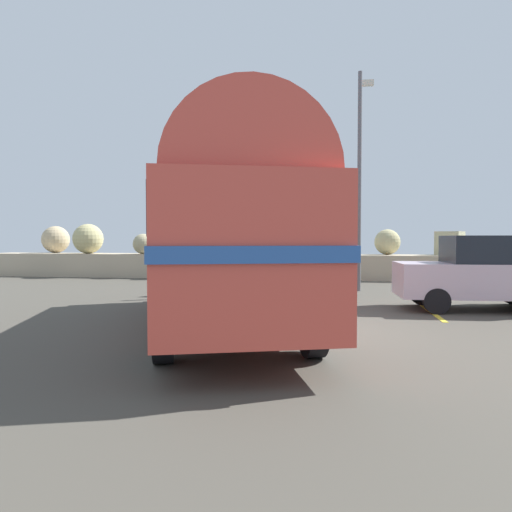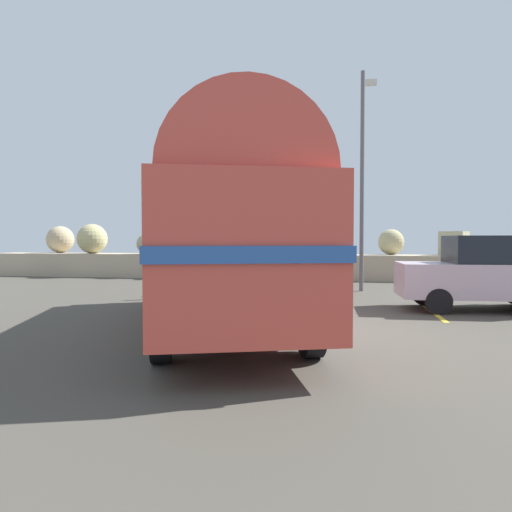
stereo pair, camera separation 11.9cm
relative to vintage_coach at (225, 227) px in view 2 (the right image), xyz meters
name	(u,v)px [view 2 (the right image)]	position (x,y,z in m)	size (l,w,h in m)	color
ground	(304,331)	(1.61, -0.10, -2.04)	(32.00, 26.00, 0.02)	#49453C
breakwater	(310,262)	(1.08, 11.70, -1.29)	(31.36, 2.26, 2.50)	tan
vintage_coach	(225,227)	(0.00, 0.00, 0.00)	(4.89, 8.91, 3.70)	black
parked_car_nearest	(487,272)	(5.90, 3.17, -1.08)	(4.16, 1.84, 1.86)	black
lamp_post	(363,170)	(3.09, 7.24, 2.08)	(0.60, 1.13, 7.43)	#5B5B60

